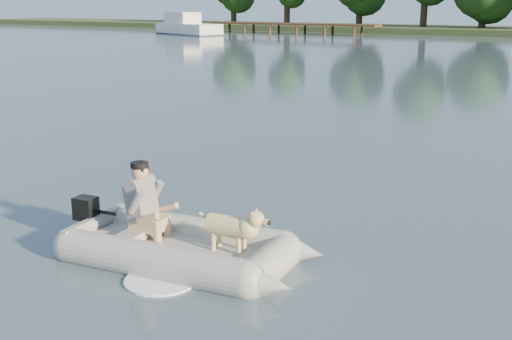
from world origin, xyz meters
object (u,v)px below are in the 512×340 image
Objects in this scene: cabin_cruiser at (188,23)px; dog at (229,230)px; dinghy at (184,220)px; man at (142,199)px; dock at (292,28)px.

dog is at bearing -33.15° from cabin_cruiser.
dinghy is 0.58m from dog.
man is 55.72m from cabin_cruiser.
cabin_cruiser reaches higher than man.
dock is at bearing 109.88° from man.
dog is at bearing 4.57° from dinghy.
dock reaches higher than dog.
man is 1.16× the size of dog.
dinghy is 0.51× the size of cabin_cruiser.
dock is at bearing 60.17° from cabin_cruiser.
dinghy is at bearing -62.96° from dock.
man is 0.12× the size of cabin_cruiser.
man is at bearing 180.00° from dog.
cabin_cruiser reaches higher than dog.
cabin_cruiser is (-7.70, -6.70, 0.54)m from dock.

